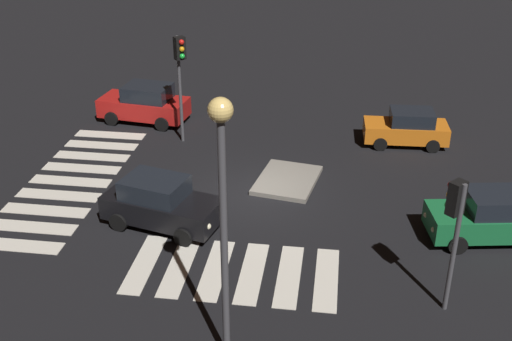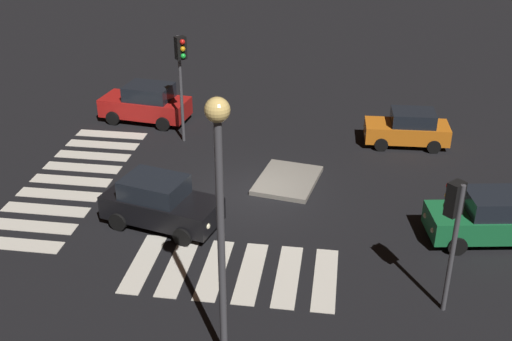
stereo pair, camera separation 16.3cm
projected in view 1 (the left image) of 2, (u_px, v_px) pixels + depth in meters
name	position (u px, v px, depth m)	size (l,w,h in m)	color
ground_plane	(256.00, 194.00, 24.12)	(80.00, 80.00, 0.00)	black
traffic_island	(287.00, 180.00, 24.93)	(3.27, 2.67, 0.18)	gray
car_red	(145.00, 104.00, 30.21)	(2.40, 4.37, 1.83)	red
car_green	(490.00, 217.00, 20.97)	(2.36, 4.14, 1.73)	#196B38
car_black	(161.00, 203.00, 21.74)	(2.67, 4.33, 1.77)	black
car_orange	(407.00, 128.00, 27.87)	(1.85, 3.72, 1.59)	orange
traffic_light_north	(455.00, 214.00, 16.84)	(0.54, 0.53, 4.01)	#47474C
traffic_light_south	(180.00, 64.00, 26.80)	(0.53, 0.54, 4.79)	#47474C
street_lamp	(223.00, 191.00, 14.13)	(0.56, 0.56, 7.11)	#47474C
crosswalk_near	(71.00, 181.00, 25.03)	(9.90, 3.20, 0.02)	silver
crosswalk_side	(234.00, 271.00, 19.68)	(3.20, 6.45, 0.02)	silver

